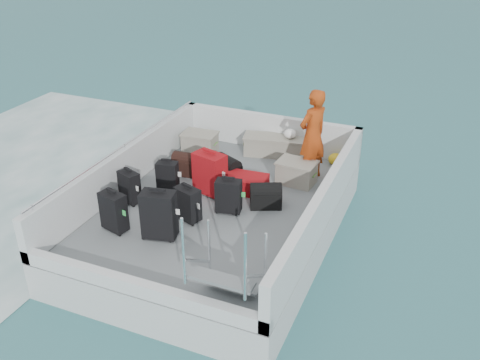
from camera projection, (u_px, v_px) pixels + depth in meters
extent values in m
plane|color=#1A545C|center=(219.00, 236.00, 9.01)|extent=(160.00, 160.00, 0.00)
plane|color=white|center=(1.00, 184.00, 10.67)|extent=(10.00, 10.00, 0.00)
cube|color=silver|center=(219.00, 221.00, 8.87)|extent=(3.60, 5.00, 0.60)
cube|color=slate|center=(218.00, 205.00, 8.73)|extent=(3.30, 4.70, 0.02)
cube|color=silver|center=(127.00, 167.00, 9.16)|extent=(0.14, 5.00, 0.70)
cube|color=silver|center=(323.00, 207.00, 7.97)|extent=(0.14, 5.00, 0.70)
cube|color=silver|center=(270.00, 132.00, 10.55)|extent=(3.60, 0.14, 0.70)
cube|color=silver|center=(137.00, 287.00, 6.70)|extent=(3.60, 0.14, 0.20)
cylinder|color=silver|center=(124.00, 145.00, 8.97)|extent=(0.04, 4.80, 0.04)
cube|color=black|center=(114.00, 212.00, 7.90)|extent=(0.44, 0.32, 0.62)
cube|color=black|center=(130.00, 187.00, 8.66)|extent=(0.41, 0.32, 0.54)
cube|color=black|center=(168.00, 176.00, 9.05)|extent=(0.39, 0.28, 0.51)
cube|color=black|center=(159.00, 215.00, 7.70)|extent=(0.54, 0.38, 0.74)
cube|color=maroon|center=(210.00, 174.00, 8.90)|extent=(0.59, 0.45, 0.73)
cube|color=black|center=(188.00, 204.00, 8.17)|extent=(0.45, 0.35, 0.55)
cube|color=black|center=(229.00, 197.00, 8.38)|extent=(0.43, 0.30, 0.56)
cube|color=maroon|center=(246.00, 183.00, 9.07)|extent=(0.73, 0.51, 0.28)
cube|color=gray|center=(200.00, 143.00, 10.44)|extent=(0.66, 0.48, 0.38)
cube|color=gray|center=(260.00, 145.00, 10.38)|extent=(0.67, 0.53, 0.36)
cube|color=gray|center=(289.00, 148.00, 10.27)|extent=(0.65, 0.49, 0.36)
cube|color=gray|center=(296.00, 173.00, 9.30)|extent=(0.66, 0.48, 0.38)
ellipsoid|color=gold|center=(336.00, 159.00, 9.99)|extent=(0.28, 0.26, 0.22)
ellipsoid|color=white|center=(290.00, 135.00, 10.15)|extent=(0.24, 0.24, 0.18)
imported|color=#EE5216|center=(313.00, 135.00, 9.20)|extent=(0.63, 0.72, 1.63)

